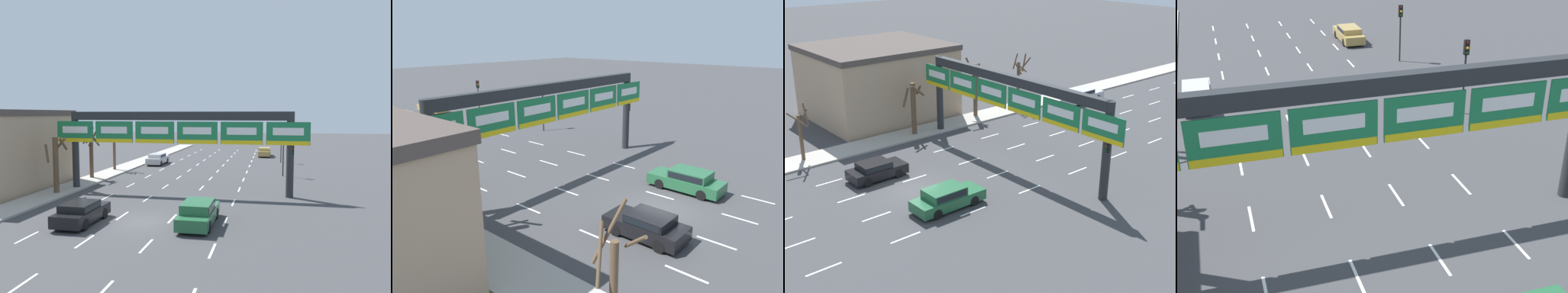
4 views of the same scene
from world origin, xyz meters
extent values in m
plane|color=#3D3D3F|center=(0.00, 0.00, 0.00)|extent=(220.00, 220.00, 0.00)
cube|color=#A8A399|center=(-9.65, 0.00, 0.07)|extent=(2.80, 110.00, 0.15)
cube|color=white|center=(-4.95, -4.00, 0.01)|extent=(0.12, 2.00, 0.01)
cube|color=white|center=(-4.95, 1.00, 0.01)|extent=(0.12, 2.00, 0.01)
cube|color=white|center=(-4.95, 6.00, 0.01)|extent=(0.12, 2.00, 0.01)
cube|color=white|center=(-4.95, 11.00, 0.01)|extent=(0.12, 2.00, 0.01)
cube|color=white|center=(-4.95, 16.00, 0.01)|extent=(0.12, 2.00, 0.01)
cube|color=white|center=(-4.95, 21.00, 0.01)|extent=(0.12, 2.00, 0.01)
cube|color=white|center=(-1.65, -4.00, 0.01)|extent=(0.12, 2.00, 0.01)
cube|color=white|center=(-1.65, 1.00, 0.01)|extent=(0.12, 2.00, 0.01)
cube|color=white|center=(-1.65, 6.00, 0.01)|extent=(0.12, 2.00, 0.01)
cube|color=white|center=(-1.65, 11.00, 0.01)|extent=(0.12, 2.00, 0.01)
cube|color=white|center=(-1.65, 16.00, 0.01)|extent=(0.12, 2.00, 0.01)
cube|color=white|center=(-1.65, 21.00, 0.01)|extent=(0.12, 2.00, 0.01)
cube|color=white|center=(-1.65, 26.00, 0.01)|extent=(0.12, 2.00, 0.01)
cube|color=white|center=(-1.65, 31.00, 0.01)|extent=(0.12, 2.00, 0.01)
cube|color=white|center=(1.65, -4.00, 0.01)|extent=(0.12, 2.00, 0.01)
cube|color=white|center=(1.65, 1.00, 0.01)|extent=(0.12, 2.00, 0.01)
cube|color=white|center=(1.65, 6.00, 0.01)|extent=(0.12, 2.00, 0.01)
cube|color=white|center=(1.65, 11.00, 0.01)|extent=(0.12, 2.00, 0.01)
cube|color=white|center=(1.65, 16.00, 0.01)|extent=(0.12, 2.00, 0.01)
cube|color=white|center=(1.65, 21.00, 0.01)|extent=(0.12, 2.00, 0.01)
cube|color=white|center=(1.65, 26.00, 0.01)|extent=(0.12, 2.00, 0.01)
cube|color=white|center=(1.65, 31.00, 0.01)|extent=(0.12, 2.00, 0.01)
cube|color=white|center=(1.65, 36.00, 0.01)|extent=(0.12, 2.00, 0.01)
cube|color=white|center=(4.95, -4.00, 0.01)|extent=(0.12, 2.00, 0.01)
cube|color=white|center=(4.95, 1.00, 0.01)|extent=(0.12, 2.00, 0.01)
cube|color=white|center=(4.95, 6.00, 0.01)|extent=(0.12, 2.00, 0.01)
cube|color=white|center=(4.95, 11.00, 0.01)|extent=(0.12, 2.00, 0.01)
cube|color=white|center=(4.95, 16.00, 0.01)|extent=(0.12, 2.00, 0.01)
cube|color=white|center=(4.95, 21.00, 0.01)|extent=(0.12, 2.00, 0.01)
cube|color=white|center=(4.95, 26.00, 0.01)|extent=(0.12, 2.00, 0.01)
cube|color=white|center=(4.95, 31.00, 0.01)|extent=(0.12, 2.00, 0.01)
cube|color=white|center=(4.95, 36.00, 0.01)|extent=(0.12, 2.00, 0.01)
cube|color=white|center=(4.95, 41.00, 0.01)|extent=(0.12, 2.00, 0.01)
cylinder|color=#232628|center=(-9.05, 8.70, 3.34)|extent=(0.58, 0.58, 6.69)
cylinder|color=#232628|center=(9.05, 8.70, 3.34)|extent=(0.58, 0.58, 6.69)
cube|color=#232628|center=(0.00, 8.70, 6.34)|extent=(18.10, 0.60, 0.70)
cube|color=#197542|center=(-8.85, 8.36, 5.00)|extent=(3.29, 0.08, 1.77)
cube|color=white|center=(-8.85, 8.31, 5.16)|extent=(2.30, 0.02, 0.57)
cube|color=yellow|center=(-8.85, 8.31, 4.27)|extent=(3.23, 0.02, 0.32)
cube|color=#197542|center=(-5.31, 8.36, 5.00)|extent=(3.29, 0.08, 1.77)
cube|color=white|center=(-5.31, 8.31, 5.16)|extent=(2.30, 0.02, 0.57)
cube|color=yellow|center=(-5.31, 8.31, 4.27)|extent=(3.23, 0.02, 0.32)
cube|color=#197542|center=(-1.77, 8.36, 5.00)|extent=(3.29, 0.08, 1.77)
cube|color=white|center=(-1.77, 8.31, 5.16)|extent=(2.30, 0.02, 0.57)
cube|color=yellow|center=(-1.77, 8.31, 4.27)|extent=(3.23, 0.02, 0.32)
cube|color=#197542|center=(1.77, 8.36, 5.00)|extent=(3.29, 0.08, 1.77)
cube|color=white|center=(1.77, 8.31, 5.16)|extent=(2.30, 0.02, 0.57)
cube|color=yellow|center=(1.77, 8.31, 4.27)|extent=(3.23, 0.02, 0.32)
cube|color=#197542|center=(5.31, 8.36, 5.00)|extent=(3.29, 0.08, 1.77)
cube|color=white|center=(5.31, 8.31, 5.16)|extent=(2.30, 0.02, 0.57)
cube|color=yellow|center=(5.31, 8.31, 4.27)|extent=(3.23, 0.02, 0.32)
cube|color=#197542|center=(8.85, 8.36, 5.00)|extent=(3.29, 0.08, 1.77)
cube|color=white|center=(8.85, 8.31, 5.16)|extent=(2.30, 0.02, 0.57)
cube|color=yellow|center=(8.85, 8.31, 4.27)|extent=(3.23, 0.02, 0.32)
cube|color=#A88947|center=(6.55, 37.55, 0.56)|extent=(1.78, 4.87, 0.72)
cube|color=#A88947|center=(6.55, 37.25, 1.14)|extent=(1.64, 2.53, 0.45)
cube|color=black|center=(6.55, 37.25, 1.14)|extent=(1.67, 2.33, 0.32)
cylinder|color=black|center=(5.75, 39.01, 0.33)|extent=(0.22, 0.66, 0.66)
cylinder|color=black|center=(7.35, 39.01, 0.33)|extent=(0.22, 0.66, 0.66)
cylinder|color=black|center=(5.75, 36.08, 0.33)|extent=(0.22, 0.66, 0.66)
cylinder|color=black|center=(7.35, 36.08, 0.33)|extent=(0.22, 0.66, 0.66)
cube|color=black|center=(-3.38, -1.01, 0.55)|extent=(1.83, 4.15, 0.70)
cube|color=black|center=(-3.38, -1.25, 1.11)|extent=(1.69, 2.16, 0.42)
cube|color=black|center=(-3.38, -1.25, 1.11)|extent=(1.72, 1.98, 0.30)
cylinder|color=black|center=(-4.21, 0.24, 0.33)|extent=(0.22, 0.66, 0.66)
cylinder|color=black|center=(-2.55, 0.24, 0.33)|extent=(0.22, 0.66, 0.66)
cylinder|color=black|center=(-4.21, -2.25, 0.33)|extent=(0.22, 0.66, 0.66)
cylinder|color=black|center=(-2.55, -2.25, 0.33)|extent=(0.22, 0.66, 0.66)
cube|color=#235B38|center=(3.50, 0.15, 0.55)|extent=(1.81, 4.84, 0.69)
cube|color=#235B38|center=(3.50, -0.14, 1.17)|extent=(1.66, 2.52, 0.55)
cube|color=black|center=(3.50, -0.14, 1.17)|extent=(1.70, 2.32, 0.39)
cylinder|color=black|center=(2.68, 1.60, 0.33)|extent=(0.22, 0.66, 0.66)
cylinder|color=black|center=(4.31, 1.60, 0.33)|extent=(0.22, 0.66, 0.66)
cylinder|color=black|center=(2.68, -1.30, 0.33)|extent=(0.22, 0.66, 0.66)
cylinder|color=black|center=(4.31, -1.30, 0.33)|extent=(0.22, 0.66, 0.66)
cylinder|color=black|center=(8.85, 30.43, 1.78)|extent=(0.12, 0.12, 3.56)
cube|color=black|center=(8.85, 30.43, 4.01)|extent=(0.30, 0.24, 0.90)
sphere|color=#3D0E0C|center=(8.85, 30.30, 4.31)|extent=(0.20, 0.20, 0.20)
sphere|color=gold|center=(8.85, 30.30, 4.01)|extent=(0.20, 0.20, 0.20)
sphere|color=#0E3515|center=(8.85, 30.30, 3.71)|extent=(0.20, 0.20, 0.20)
cylinder|color=black|center=(8.82, 19.00, 1.88)|extent=(0.12, 0.12, 3.77)
cube|color=black|center=(8.82, 19.00, 4.22)|extent=(0.30, 0.24, 0.90)
sphere|color=#3D0E0C|center=(8.82, 18.87, 4.52)|extent=(0.20, 0.20, 0.20)
sphere|color=gold|center=(8.82, 18.87, 4.22)|extent=(0.20, 0.20, 0.20)
sphere|color=#0E3515|center=(8.82, 18.87, 3.92)|extent=(0.20, 0.20, 0.20)
cylinder|color=black|center=(9.18, 8.58, 1.69)|extent=(0.12, 0.12, 3.38)
cube|color=black|center=(9.18, 8.58, 3.83)|extent=(0.30, 0.24, 0.90)
sphere|color=red|center=(9.18, 8.45, 4.13)|extent=(0.20, 0.20, 0.20)
sphere|color=#412F0C|center=(9.18, 8.45, 3.83)|extent=(0.20, 0.20, 0.20)
sphere|color=#0E3515|center=(9.18, 8.45, 3.53)|extent=(0.20, 0.20, 0.20)
cylinder|color=brown|center=(-9.41, 6.15, 2.41)|extent=(0.44, 0.44, 4.53)
cylinder|color=brown|center=(-9.28, 6.67, 4.06)|extent=(1.21, 0.49, 1.11)
cylinder|color=brown|center=(-8.78, 6.22, 4.12)|extent=(0.35, 1.41, 1.14)
cylinder|color=brown|center=(-9.91, 5.74, 3.38)|extent=(1.07, 1.23, 1.38)
cylinder|color=brown|center=(-9.90, -3.74, 1.94)|extent=(0.28, 0.28, 3.57)
cylinder|color=brown|center=(-10.14, -3.34, 3.22)|extent=(0.96, 0.63, 1.91)
cylinder|color=brown|center=(-9.59, -3.29, 3.77)|extent=(1.06, 0.79, 2.18)
cylinder|color=brown|center=(-9.32, -4.11, 3.57)|extent=(0.89, 1.31, 1.19)
camera|label=1|loc=(7.65, -21.44, 6.53)|focal=35.00mm
camera|label=2|loc=(-18.41, -9.74, 9.80)|focal=35.00mm
camera|label=3|loc=(28.60, -18.26, 16.01)|focal=50.00mm
camera|label=4|loc=(-5.82, -9.23, 13.05)|focal=50.00mm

